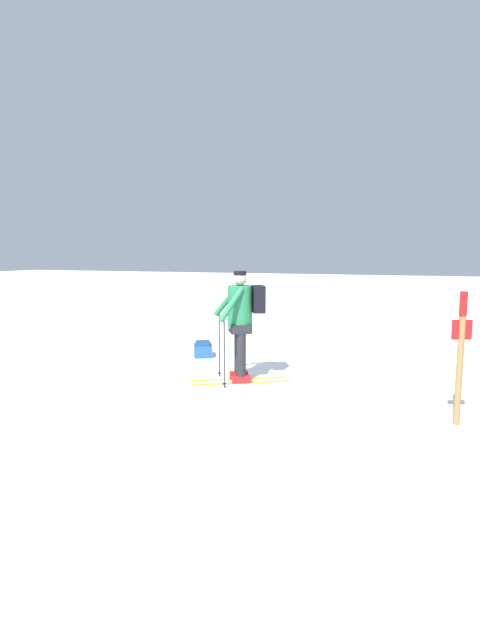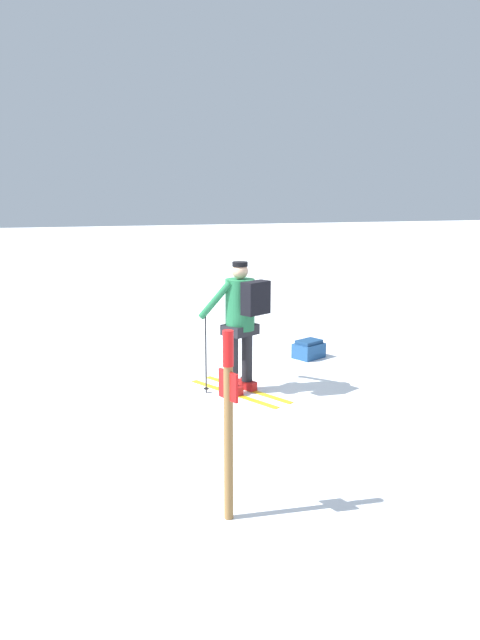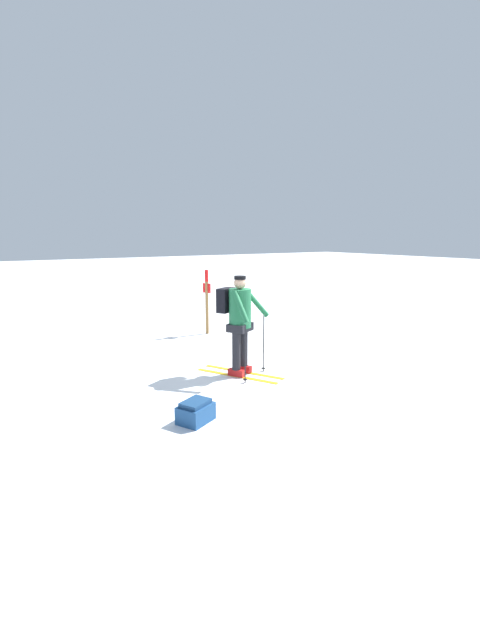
# 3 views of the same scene
# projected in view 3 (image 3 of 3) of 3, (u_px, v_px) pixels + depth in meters

# --- Properties ---
(ground_plane) EXTENTS (80.00, 80.00, 0.00)m
(ground_plane) POSITION_uv_depth(u_px,v_px,m) (265.00, 368.00, 8.17)
(ground_plane) COLOR white
(skier) EXTENTS (1.11, 1.61, 1.80)m
(skier) POSITION_uv_depth(u_px,v_px,m) (239.00, 316.00, 7.63)
(skier) COLOR gold
(skier) RESTS_ON ground_plane
(dropped_backpack) EXTENTS (0.57, 0.52, 0.30)m
(dropped_backpack) POSITION_uv_depth(u_px,v_px,m) (196.00, 412.00, 5.82)
(dropped_backpack) COLOR navy
(dropped_backpack) RESTS_ON ground_plane
(trail_marker) EXTENTS (0.11, 0.23, 1.64)m
(trail_marker) POSITION_uv_depth(u_px,v_px,m) (207.00, 296.00, 10.84)
(trail_marker) COLOR olive
(trail_marker) RESTS_ON ground_plane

